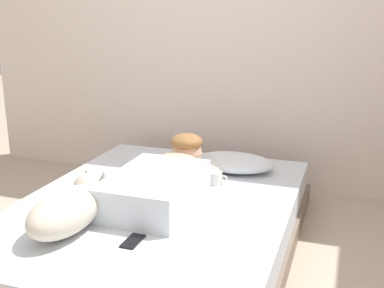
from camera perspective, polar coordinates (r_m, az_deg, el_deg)
name	(u,v)px	position (r m, az deg, el deg)	size (l,w,h in m)	color
ground_plane	(145,274)	(2.49, -5.68, -15.26)	(11.96, 11.96, 0.00)	tan
back_wall	(226,14)	(3.53, 4.08, 15.26)	(3.98, 0.12, 2.50)	silver
bed	(158,225)	(2.66, -4.14, -9.63)	(1.47, 1.95, 0.28)	#726051
pillow	(233,162)	(3.06, 4.98, -2.21)	(0.52, 0.32, 0.11)	silver
person_lying	(165,178)	(2.62, -3.32, -4.15)	(0.43, 0.92, 0.27)	silver
dog	(69,208)	(2.32, -14.61, -7.47)	(0.26, 0.57, 0.21)	beige
coffee_cup	(215,178)	(2.83, 2.78, -4.08)	(0.13, 0.09, 0.07)	white
cell_phone	(133,241)	(2.18, -7.12, -11.50)	(0.07, 0.14, 0.01)	black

